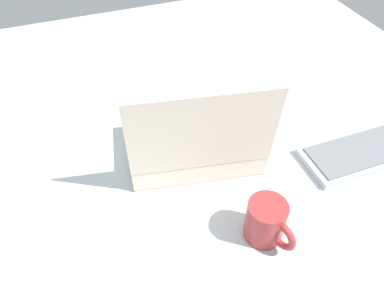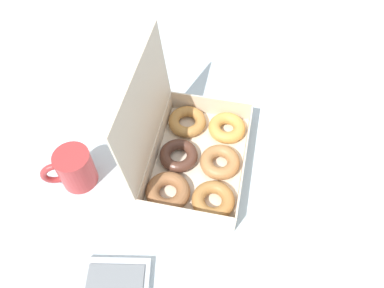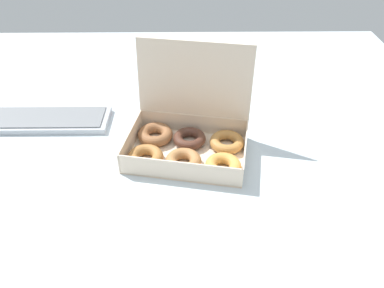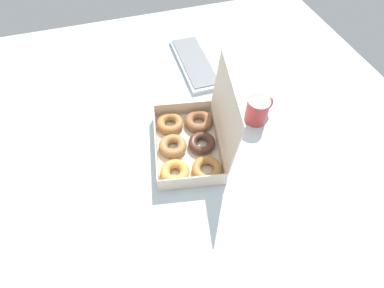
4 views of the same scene
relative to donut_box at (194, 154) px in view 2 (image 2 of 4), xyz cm
name	(u,v)px [view 2 (image 2 of 4)]	position (x,y,z in cm)	size (l,w,h in cm)	color
ground_plane	(193,171)	(-1.86, 0.08, -4.56)	(180.00, 180.00, 2.00)	silver
donut_box	(194,154)	(0.00, 0.00, 0.00)	(36.25, 29.70, 28.14)	beige
coffee_mug	(74,168)	(-5.42, 27.35, 1.50)	(8.28, 11.93, 9.86)	#AC3434
paper_napkin	(295,235)	(-18.49, -22.54, -3.48)	(10.87, 9.24, 0.15)	white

